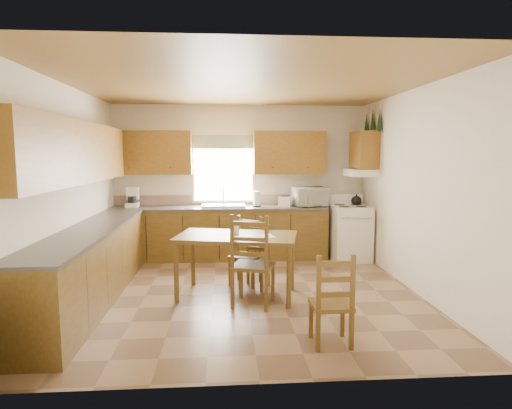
{
  "coord_description": "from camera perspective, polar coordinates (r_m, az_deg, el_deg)",
  "views": [
    {
      "loc": [
        -0.27,
        -5.47,
        1.84
      ],
      "look_at": [
        0.15,
        0.3,
        1.15
      ],
      "focal_mm": 30.0,
      "sensor_mm": 36.0,
      "label": 1
    }
  ],
  "objects": [
    {
      "name": "wall_front",
      "position": [
        3.27,
        0.59,
        -1.81
      ],
      "size": [
        4.5,
        4.5,
        0.0
      ],
      "primitive_type": "plane",
      "color": "beige",
      "rests_on": "floor"
    },
    {
      "name": "pine_decal_c",
      "position": [
        7.86,
        14.49,
        10.52
      ],
      "size": [
        0.22,
        0.22,
        0.36
      ],
      "primitive_type": "cone",
      "color": "#143417",
      "rests_on": "wall_right"
    },
    {
      "name": "wall_back",
      "position": [
        7.74,
        -2.15,
        3.16
      ],
      "size": [
        4.5,
        4.5,
        0.0
      ],
      "primitive_type": "plane",
      "color": "beige",
      "rests_on": "floor"
    },
    {
      "name": "chair_far_right",
      "position": [
        5.9,
        -0.17,
        -7.02
      ],
      "size": [
        0.47,
        0.46,
        0.86
      ],
      "primitive_type": "cube",
      "rotation": [
        0.0,
        0.0,
        -0.43
      ],
      "color": "brown",
      "rests_on": "floor"
    },
    {
      "name": "pine_decal_b",
      "position": [
        7.56,
        15.28,
        10.96
      ],
      "size": [
        0.22,
        0.22,
        0.36
      ],
      "primitive_type": "cone",
      "color": "#143417",
      "rests_on": "wall_right"
    },
    {
      "name": "upper_cab_stove",
      "position": [
        7.5,
        14.21,
        7.05
      ],
      "size": [
        0.33,
        0.62,
        0.62
      ],
      "primitive_type": "cube",
      "color": "brown",
      "rests_on": "wall_right"
    },
    {
      "name": "window_valance",
      "position": [
        7.67,
        -4.42,
        8.34
      ],
      "size": [
        1.19,
        0.01,
        0.24
      ],
      "primitive_type": "cube",
      "color": "#47663B",
      "rests_on": "wall_back"
    },
    {
      "name": "chair_near_right",
      "position": [
        4.27,
        9.98,
        -12.24
      ],
      "size": [
        0.39,
        0.37,
        0.91
      ],
      "primitive_type": "cube",
      "rotation": [
        0.0,
        0.0,
        3.16
      ],
      "color": "brown",
      "rests_on": "floor"
    },
    {
      "name": "table_paper",
      "position": [
        5.41,
        1.26,
        -4.21
      ],
      "size": [
        0.24,
        0.29,
        0.0
      ],
      "primitive_type": "cube",
      "rotation": [
        0.0,
        0.0,
        0.19
      ],
      "color": "white",
      "rests_on": "dining_table"
    },
    {
      "name": "chair_near_left",
      "position": [
        5.22,
        -0.38,
        -7.38
      ],
      "size": [
        0.59,
        0.57,
        1.12
      ],
      "primitive_type": "cube",
      "rotation": [
        0.0,
        0.0,
        2.83
      ],
      "color": "brown",
      "rests_on": "floor"
    },
    {
      "name": "upper_cab_back_right",
      "position": [
        7.64,
        4.4,
        6.89
      ],
      "size": [
        1.25,
        0.33,
        0.75
      ],
      "primitive_type": "cube",
      "color": "brown",
      "rests_on": "wall_back"
    },
    {
      "name": "wall_right",
      "position": [
        6.04,
        20.5,
        1.72
      ],
      "size": [
        4.5,
        4.5,
        0.0
      ],
      "primitive_type": "plane",
      "color": "beige",
      "rests_on": "floor"
    },
    {
      "name": "paper_towel",
      "position": [
        7.46,
        0.06,
        0.75
      ],
      "size": [
        0.13,
        0.13,
        0.27
      ],
      "primitive_type": "cylinder",
      "rotation": [
        0.0,
        0.0,
        0.11
      ],
      "color": "white",
      "rests_on": "counter_back"
    },
    {
      "name": "coffeemaker",
      "position": [
        7.67,
        -16.19,
        1.02
      ],
      "size": [
        0.23,
        0.27,
        0.37
      ],
      "primitive_type": "cube",
      "rotation": [
        0.0,
        0.0,
        -0.06
      ],
      "color": "white",
      "rests_on": "counter_back"
    },
    {
      "name": "upper_cab_back_left",
      "position": [
        7.67,
        -13.84,
        6.71
      ],
      "size": [
        1.41,
        0.33,
        0.75
      ],
      "primitive_type": "cube",
      "color": "brown",
      "rests_on": "wall_back"
    },
    {
      "name": "range_hood",
      "position": [
        7.49,
        13.77,
        4.15
      ],
      "size": [
        0.44,
        0.62,
        0.12
      ],
      "primitive_type": "cube",
      "color": "white",
      "rests_on": "wall_right"
    },
    {
      "name": "counter_left",
      "position": [
        5.66,
        -21.39,
        -3.23
      ],
      "size": [
        0.63,
        3.6,
        0.04
      ],
      "primitive_type": "cube",
      "color": "#4A4743",
      "rests_on": "lower_cab_left"
    },
    {
      "name": "counter_back",
      "position": [
        7.48,
        -4.92,
        -0.45
      ],
      "size": [
        3.75,
        0.63,
        0.04
      ],
      "primitive_type": "cube",
      "color": "#4A4743",
      "rests_on": "lower_cab_back"
    },
    {
      "name": "stove",
      "position": [
        7.6,
        12.38,
        -3.79
      ],
      "size": [
        0.65,
        0.67,
        0.93
      ],
      "primitive_type": "cube",
      "rotation": [
        0.0,
        0.0,
        0.03
      ],
      "color": "white",
      "rests_on": "floor"
    },
    {
      "name": "wall_left",
      "position": [
        5.84,
        -23.96,
        1.4
      ],
      "size": [
        4.5,
        4.5,
        0.0
      ],
      "primitive_type": "plane",
      "color": "beige",
      "rests_on": "floor"
    },
    {
      "name": "pine_decal_a",
      "position": [
        7.26,
        16.12,
        10.8
      ],
      "size": [
        0.22,
        0.22,
        0.36
      ],
      "primitive_type": "cone",
      "color": "#143417",
      "rests_on": "wall_right"
    },
    {
      "name": "upper_cab_left",
      "position": [
        5.63,
        -23.14,
        6.41
      ],
      "size": [
        0.33,
        3.6,
        0.75
      ],
      "primitive_type": "cube",
      "color": "brown",
      "rests_on": "wall_left"
    },
    {
      "name": "ceiling",
      "position": [
        5.55,
        -1.37,
        15.71
      ],
      "size": [
        4.5,
        4.5,
        0.0
      ],
      "primitive_type": "plane",
      "color": "olive",
      "rests_on": "floor"
    },
    {
      "name": "dining_table",
      "position": [
        5.57,
        -2.55,
        -8.15
      ],
      "size": [
        1.65,
        1.15,
        0.81
      ],
      "primitive_type": "cube",
      "rotation": [
        0.0,
        0.0,
        -0.21
      ],
      "color": "brown",
      "rests_on": "floor"
    },
    {
      "name": "lower_cab_left",
      "position": [
        5.76,
        -21.2,
        -7.75
      ],
      "size": [
        0.6,
        3.6,
        0.88
      ],
      "primitive_type": "cube",
      "color": "brown",
      "rests_on": "floor"
    },
    {
      "name": "table_card",
      "position": [
        5.54,
        -2.76,
        -3.31
      ],
      "size": [
        0.1,
        0.04,
        0.12
      ],
      "primitive_type": "cube",
      "rotation": [
        0.0,
        0.0,
        0.19
      ],
      "color": "white",
      "rests_on": "dining_table"
    },
    {
      "name": "backsplash",
      "position": [
        7.76,
        -4.9,
        0.63
      ],
      "size": [
        3.75,
        0.01,
        0.18
      ],
      "primitive_type": "cube",
      "color": "#8F7360",
      "rests_on": "counter_back"
    },
    {
      "name": "floor",
      "position": [
        5.78,
        -1.3,
        -11.76
      ],
      "size": [
        4.5,
        4.5,
        0.0
      ],
      "primitive_type": "plane",
      "color": "#7F6246",
      "rests_on": "ground"
    },
    {
      "name": "toaster",
      "position": [
        7.52,
        3.85,
        0.41
      ],
      "size": [
        0.24,
        0.19,
        0.17
      ],
      "primitive_type": "cube",
      "rotation": [
        0.0,
        0.0,
        -0.32
      ],
      "color": "white",
      "rests_on": "counter_back"
    },
    {
      "name": "chair_far_left",
      "position": [
        6.04,
        -1.39,
        -6.28
      ],
      "size": [
        0.52,
        0.51,
        0.95
      ],
      "primitive_type": "cube",
      "rotation": [
        0.0,
        0.0,
        -0.42
      ],
      "color": "brown",
      "rests_on": "floor"
    },
    {
      "name": "window_pane",
      "position": [
        7.69,
        -4.39,
        4.61
      ],
      "size": [
        1.05,
        0.01,
        1.1
      ],
      "primitive_type": "cube",
      "color": "white",
      "rests_on": "wall_back"
    },
    {
      "name": "microwave",
      "position": [
        7.59,
        7.25,
        1.04
      ],
      "size": [
        0.63,
        0.51,
        0.33
      ],
      "primitive_type": "imported",
      "rotation": [
        0.0,
        0.0,
        0.22
      ],
      "color": "white",
      "rests_on": "counter_back"
    },
    {
      "name": "sink_basin",
      "position": [
        7.48,
        -4.35,
        -0.14
      ],
      "size": [
        0.75,
        0.45,
        0.04
      ],
      "primitive_type": "cube",
      "color": "silver",
      "rests_on": "counter_back"
    },
    {
      "name": "lower_cab_back",
      "position": [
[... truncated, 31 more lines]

